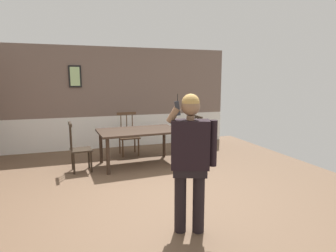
{
  "coord_description": "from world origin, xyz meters",
  "views": [
    {
      "loc": [
        -1.08,
        -4.22,
        1.8
      ],
      "look_at": [
        0.19,
        -0.43,
        1.15
      ],
      "focal_mm": 30.35,
      "sensor_mm": 36.0,
      "label": 1
    }
  ],
  "objects_px": {
    "chair_near_window": "(128,135)",
    "chair_at_table_head": "(79,148)",
    "person_figure": "(191,155)",
    "chair_by_doorway": "(191,138)",
    "dining_table": "(139,134)"
  },
  "relations": [
    {
      "from": "chair_near_window",
      "to": "chair_at_table_head",
      "type": "bearing_deg",
      "value": 38.66
    },
    {
      "from": "chair_near_window",
      "to": "person_figure",
      "type": "bearing_deg",
      "value": 88.76
    },
    {
      "from": "chair_near_window",
      "to": "chair_at_table_head",
      "type": "relative_size",
      "value": 1.03
    },
    {
      "from": "chair_by_doorway",
      "to": "person_figure",
      "type": "xyz_separation_m",
      "value": [
        -1.26,
        -2.95,
        0.48
      ]
    },
    {
      "from": "dining_table",
      "to": "chair_at_table_head",
      "type": "xyz_separation_m",
      "value": [
        -1.23,
        -0.08,
        -0.21
      ]
    },
    {
      "from": "chair_by_doorway",
      "to": "person_figure",
      "type": "height_order",
      "value": "person_figure"
    },
    {
      "from": "dining_table",
      "to": "chair_at_table_head",
      "type": "bearing_deg",
      "value": -176.49
    },
    {
      "from": "chair_by_doorway",
      "to": "chair_near_window",
      "type": "bearing_deg",
      "value": 56.61
    },
    {
      "from": "chair_near_window",
      "to": "chair_by_doorway",
      "type": "height_order",
      "value": "chair_near_window"
    },
    {
      "from": "dining_table",
      "to": "chair_near_window",
      "type": "relative_size",
      "value": 1.71
    },
    {
      "from": "chair_near_window",
      "to": "chair_at_table_head",
      "type": "xyz_separation_m",
      "value": [
        -1.17,
        -0.99,
        -0.01
      ]
    },
    {
      "from": "person_figure",
      "to": "chair_at_table_head",
      "type": "bearing_deg",
      "value": -46.38
    },
    {
      "from": "dining_table",
      "to": "person_figure",
      "type": "distance_m",
      "value": 2.89
    },
    {
      "from": "dining_table",
      "to": "person_figure",
      "type": "bearing_deg",
      "value": -90.75
    },
    {
      "from": "chair_near_window",
      "to": "person_figure",
      "type": "distance_m",
      "value": 3.82
    }
  ]
}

